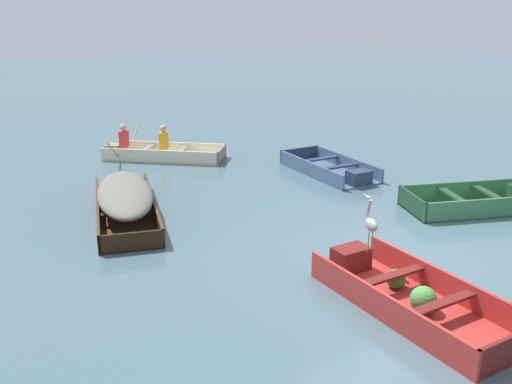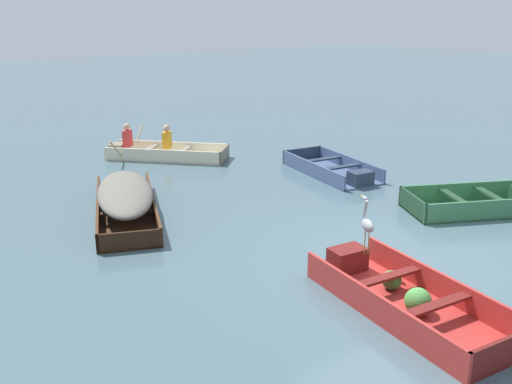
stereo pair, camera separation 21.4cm
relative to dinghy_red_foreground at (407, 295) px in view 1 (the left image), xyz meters
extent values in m
plane|color=#47606B|center=(1.07, 0.91, -0.15)|extent=(80.00, 80.00, 0.00)
cube|color=#AD2D28|center=(-0.02, -0.14, -0.13)|extent=(1.55, 3.13, 0.04)
cube|color=#AD2D28|center=(-0.60, -0.08, 0.05)|extent=(0.38, 3.00, 0.40)
cube|color=#AD2D28|center=(0.56, -0.21, 0.05)|extent=(0.38, 3.00, 0.40)
cube|color=maroon|center=(-0.19, -1.61, 0.05)|extent=(1.22, 0.18, 0.40)
cube|color=maroon|center=(0.12, 1.18, 0.07)|extent=(0.58, 0.42, 0.36)
cube|color=maroon|center=(0.03, 0.31, 0.15)|extent=(1.13, 0.28, 0.04)
cube|color=maroon|center=(-0.07, -0.59, 0.15)|extent=(1.13, 0.28, 0.04)
sphere|color=#387533|center=(0.20, 0.37, 0.03)|extent=(0.28, 0.28, 0.28)
sphere|color=#4C9342|center=(-0.04, -0.29, 0.07)|extent=(0.36, 0.36, 0.36)
cube|color=#475B7F|center=(3.66, 5.31, -0.13)|extent=(1.54, 2.82, 0.04)
cube|color=#475B7F|center=(4.21, 5.23, 0.03)|extent=(0.44, 2.66, 0.35)
cube|color=#475B7F|center=(3.11, 5.39, 0.03)|extent=(0.44, 2.66, 0.35)
cube|color=#273246|center=(3.85, 6.61, 0.03)|extent=(1.16, 0.22, 0.35)
cube|color=#273246|center=(3.49, 4.16, 0.05)|extent=(0.57, 0.43, 0.32)
cube|color=#273246|center=(3.60, 4.91, 0.12)|extent=(1.08, 0.31, 0.04)
cube|color=#273246|center=(3.72, 5.71, 0.12)|extent=(1.08, 0.31, 0.04)
cube|color=#387047|center=(4.11, 1.71, -0.13)|extent=(2.86, 2.20, 0.04)
cube|color=#387047|center=(4.36, 2.21, 0.05)|extent=(2.37, 1.18, 0.40)
cube|color=#387047|center=(3.87, 1.20, 0.05)|extent=(2.37, 1.18, 0.40)
cube|color=#1E3D27|center=(2.97, 2.27, 0.05)|extent=(0.56, 1.08, 0.40)
cube|color=#1E3D27|center=(4.47, 1.54, 0.16)|extent=(0.61, 1.04, 0.04)
cube|color=#1E3D27|center=(3.76, 1.88, 0.16)|extent=(0.61, 1.04, 0.04)
cube|color=#4C2D19|center=(-1.58, 5.51, -0.13)|extent=(2.32, 3.68, 0.04)
cube|color=#4C2D19|center=(-2.07, 5.70, 0.02)|extent=(1.35, 3.29, 0.34)
cube|color=#4C2D19|center=(-1.10, 5.31, 0.02)|extent=(1.35, 3.29, 0.34)
cube|color=black|center=(-2.23, 3.90, 0.02)|extent=(1.04, 0.45, 0.34)
cube|color=black|center=(-1.00, 6.98, 0.04)|extent=(0.59, 0.52, 0.31)
cube|color=black|center=(-1.39, 6.00, 0.11)|extent=(0.98, 0.52, 0.04)
cube|color=black|center=(-1.78, 5.02, 0.11)|extent=(0.98, 0.52, 0.04)
ellipsoid|color=#6B665B|center=(-1.58, 5.51, 0.31)|extent=(2.04, 3.07, 0.40)
cube|color=beige|center=(1.11, 8.93, -0.13)|extent=(2.90, 2.96, 0.04)
cube|color=beige|center=(0.77, 8.60, 0.03)|extent=(2.23, 2.31, 0.36)
cube|color=beige|center=(1.45, 9.25, 0.03)|extent=(2.23, 2.31, 0.36)
cube|color=gray|center=(2.19, 7.81, 0.03)|extent=(0.74, 0.72, 0.36)
cube|color=gray|center=(0.14, 9.94, 0.05)|extent=(0.57, 0.57, 0.32)
cube|color=gray|center=(0.78, 9.27, 0.12)|extent=(0.75, 0.73, 0.04)
cube|color=gray|center=(1.44, 8.59, 0.12)|extent=(0.75, 0.73, 0.04)
cube|color=orange|center=(1.11, 8.93, 0.36)|extent=(0.33, 0.32, 0.44)
sphere|color=tan|center=(1.11, 8.93, 0.68)|extent=(0.18, 0.18, 0.18)
cube|color=red|center=(0.34, 9.72, 0.36)|extent=(0.33, 0.32, 0.44)
sphere|color=tan|center=(0.34, 9.72, 0.68)|extent=(0.18, 0.18, 0.18)
cylinder|color=tan|center=(-0.23, 9.17, 0.26)|extent=(0.49, 0.48, 0.55)
cylinder|color=tan|center=(0.91, 10.28, 0.26)|extent=(0.49, 0.48, 0.55)
cylinder|color=olive|center=(0.19, 0.91, 0.43)|extent=(0.02, 0.02, 0.35)
cylinder|color=olive|center=(0.24, 0.88, 0.43)|extent=(0.02, 0.02, 0.35)
ellipsoid|color=#93999E|center=(0.21, 0.89, 0.69)|extent=(0.26, 0.35, 0.18)
cylinder|color=#93999E|center=(0.26, 1.00, 0.91)|extent=(0.09, 0.12, 0.28)
ellipsoid|color=#93999E|center=(0.28, 1.04, 1.06)|extent=(0.10, 0.12, 0.06)
cone|color=gold|center=(0.31, 1.11, 1.06)|extent=(0.06, 0.10, 0.02)
camera|label=1|loc=(-5.84, -4.29, 3.75)|focal=40.00mm
camera|label=2|loc=(-5.67, -4.42, 3.75)|focal=40.00mm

